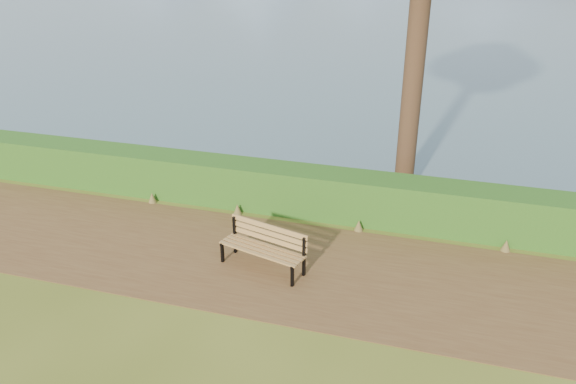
% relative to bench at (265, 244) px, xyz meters
% --- Properties ---
extents(ground, '(140.00, 140.00, 0.00)m').
position_rel_bench_xyz_m(ground, '(-0.17, -0.18, -0.48)').
color(ground, '#4F5A19').
rests_on(ground, ground).
extents(path, '(40.00, 3.40, 0.01)m').
position_rel_bench_xyz_m(path, '(-0.17, 0.12, -0.47)').
color(path, brown).
rests_on(path, ground).
extents(hedge, '(32.00, 0.85, 1.00)m').
position_rel_bench_xyz_m(hedge, '(-0.17, 2.42, 0.02)').
color(hedge, '#204E16').
rests_on(hedge, ground).
extents(bench, '(1.71, 0.89, 0.82)m').
position_rel_bench_xyz_m(bench, '(0.00, 0.00, 0.00)').
color(bench, black).
rests_on(bench, ground).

